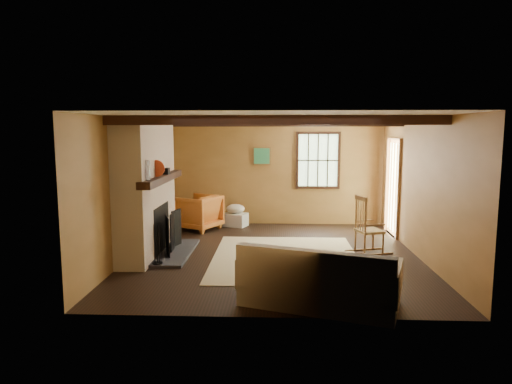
{
  "coord_description": "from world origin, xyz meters",
  "views": [
    {
      "loc": [
        0.02,
        -7.86,
        2.17
      ],
      "look_at": [
        -0.34,
        0.4,
        1.07
      ],
      "focal_mm": 32.0,
      "sensor_mm": 36.0,
      "label": 1
    }
  ],
  "objects_px": {
    "rocking_chair": "(367,229)",
    "laundry_basket": "(236,220)",
    "fireplace": "(148,192)",
    "sofa": "(319,284)",
    "armchair": "(198,212)"
  },
  "relations": [
    {
      "from": "rocking_chair",
      "to": "laundry_basket",
      "type": "relative_size",
      "value": 2.09
    },
    {
      "from": "fireplace",
      "to": "rocking_chair",
      "type": "distance_m",
      "value": 3.95
    },
    {
      "from": "laundry_basket",
      "to": "armchair",
      "type": "relative_size",
      "value": 0.58
    },
    {
      "from": "fireplace",
      "to": "sofa",
      "type": "xyz_separation_m",
      "value": [
        2.79,
        -2.36,
        -0.82
      ]
    },
    {
      "from": "laundry_basket",
      "to": "rocking_chair",
      "type": "bearing_deg",
      "value": -40.96
    },
    {
      "from": "laundry_basket",
      "to": "armchair",
      "type": "distance_m",
      "value": 0.92
    },
    {
      "from": "fireplace",
      "to": "laundry_basket",
      "type": "height_order",
      "value": "fireplace"
    },
    {
      "from": "sofa",
      "to": "fireplace",
      "type": "bearing_deg",
      "value": 158.64
    },
    {
      "from": "laundry_basket",
      "to": "sofa",
      "type": "bearing_deg",
      "value": -72.99
    },
    {
      "from": "rocking_chair",
      "to": "laundry_basket",
      "type": "xyz_separation_m",
      "value": [
        -2.56,
        2.22,
        -0.29
      ]
    },
    {
      "from": "armchair",
      "to": "rocking_chair",
      "type": "bearing_deg",
      "value": 89.18
    },
    {
      "from": "rocking_chair",
      "to": "laundry_basket",
      "type": "distance_m",
      "value": 3.4
    },
    {
      "from": "armchair",
      "to": "laundry_basket",
      "type": "bearing_deg",
      "value": 144.57
    },
    {
      "from": "laundry_basket",
      "to": "armchair",
      "type": "height_order",
      "value": "armchair"
    },
    {
      "from": "rocking_chair",
      "to": "sofa",
      "type": "height_order",
      "value": "rocking_chair"
    }
  ]
}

